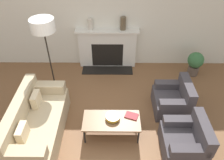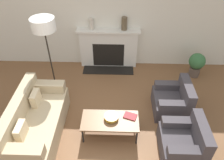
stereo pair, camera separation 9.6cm
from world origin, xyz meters
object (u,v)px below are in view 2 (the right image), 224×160
object	(u,v)px
coffee_table	(110,121)
mantel_vase_left	(91,24)
fireplace	(109,49)
armchair_far	(173,101)
couch	(36,123)
mantel_vase_center_left	(124,24)
floor_lamp	(44,29)
book	(130,116)
armchair_near	(184,142)
bowl	(111,117)
potted_plant	(196,63)

from	to	relation	value
coffee_table	mantel_vase_left	world-z (taller)	mantel_vase_left
fireplace	armchair_far	distance (m)	2.31
coffee_table	couch	bearing A→B (deg)	-177.90
mantel_vase_center_left	couch	bearing A→B (deg)	-124.52
floor_lamp	mantel_vase_center_left	bearing A→B (deg)	36.40
couch	coffee_table	world-z (taller)	couch
fireplace	floor_lamp	world-z (taller)	floor_lamp
fireplace	book	distance (m)	2.40
fireplace	armchair_near	bearing A→B (deg)	-62.13
fireplace	mantel_vase_left	size ratio (longest dim) A/B	5.83
book	mantel_vase_center_left	distance (m)	2.51
mantel_vase_center_left	coffee_table	bearing A→B (deg)	-96.34
coffee_table	bowl	xyz separation A→B (m)	(0.02, 0.04, 0.08)
armchair_near	book	world-z (taller)	armchair_near
armchair_near	coffee_table	size ratio (longest dim) A/B	0.73
coffee_table	mantel_vase_left	bearing A→B (deg)	103.10
armchair_near	coffee_table	xyz separation A→B (m)	(-1.36, 0.39, 0.08)
mantel_vase_left	armchair_near	bearing A→B (deg)	-55.81
book	potted_plant	bearing A→B (deg)	66.74
armchair_far	coffee_table	distance (m)	1.53
bowl	potted_plant	distance (m)	2.95
bowl	mantel_vase_left	distance (m)	2.62
armchair_near	bowl	xyz separation A→B (m)	(-1.34, 0.42, 0.16)
couch	mantel_vase_left	size ratio (longest dim) A/B	6.37
couch	mantel_vase_center_left	distance (m)	3.19
mantel_vase_center_left	bowl	bearing A→B (deg)	-95.89
bowl	armchair_near	bearing A→B (deg)	-17.47
mantel_vase_center_left	fireplace	bearing A→B (deg)	-177.96
couch	potted_plant	xyz separation A→B (m)	(3.66, 2.08, 0.06)
couch	armchair_near	distance (m)	2.83
bowl	coffee_table	bearing A→B (deg)	-123.11
fireplace	bowl	distance (m)	2.41
armchair_far	mantel_vase_left	xyz separation A→B (m)	(-1.93, 1.76, 0.97)
armchair_near	armchair_far	bearing A→B (deg)	180.00
armchair_far	floor_lamp	bearing A→B (deg)	-101.22
fireplace	book	size ratio (longest dim) A/B	5.76
armchair_far	floor_lamp	distance (m)	3.12
fireplace	armchair_far	size ratio (longest dim) A/B	2.07
floor_lamp	mantel_vase_center_left	xyz separation A→B (m)	(1.65, 1.22, -0.40)
bowl	potted_plant	size ratio (longest dim) A/B	0.42
potted_plant	couch	bearing A→B (deg)	-150.39
couch	floor_lamp	xyz separation A→B (m)	(0.07, 1.29, 1.35)
fireplace	couch	xyz separation A→B (m)	(-1.32, -2.49, -0.21)
armchair_far	bowl	world-z (taller)	armchair_far
armchair_near	potted_plant	bearing A→B (deg)	160.65
coffee_table	mantel_vase_left	xyz separation A→B (m)	(-0.57, 2.46, 0.89)
armchair_near	book	bearing A→B (deg)	-116.92
couch	potted_plant	size ratio (longest dim) A/B	2.75
coffee_table	mantel_vase_left	distance (m)	2.67
armchair_far	book	size ratio (longest dim) A/B	2.79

